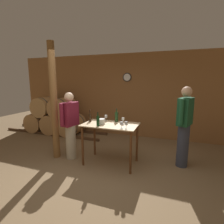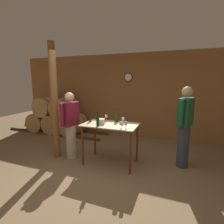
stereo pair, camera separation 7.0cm
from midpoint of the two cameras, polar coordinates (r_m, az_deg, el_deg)
The scene contains 15 objects.
ground_plane at distance 3.49m, azimuth -7.76°, elevation -21.69°, with size 14.00×14.00×0.00m, color brown.
back_wall at distance 5.79m, azimuth 5.79°, elevation 5.36°, with size 8.40×0.08×2.70m.
barrel_rack at distance 6.51m, azimuth -18.55°, elevation -1.61°, with size 3.73×0.81×1.27m.
tasting_table at distance 3.85m, azimuth -1.03°, elevation -6.34°, with size 1.19×0.72×0.91m.
wooden_post at distance 4.28m, azimuth -18.90°, elevation 3.11°, with size 0.16×0.16×2.70m.
wine_bottle_far_left at distance 4.06m, azimuth -7.65°, elevation -1.66°, with size 0.07×0.07×0.27m.
wine_bottle_left at distance 3.63m, azimuth -5.15°, elevation -2.81°, with size 0.06×0.06×0.30m.
wine_bottle_center at distance 4.02m, azimuth 1.00°, elevation -1.47°, with size 0.07×0.07×0.31m.
wine_glass_near_left at distance 4.09m, azimuth -2.48°, elevation -1.49°, with size 0.06×0.06×0.14m.
wine_glass_near_center at distance 3.83m, azimuth 3.10°, elevation -2.39°, with size 0.06×0.06×0.14m.
wine_glass_near_right at distance 3.43m, azimuth 2.56°, elevation -3.80°, with size 0.07×0.07×0.14m.
wine_glass_far_side at distance 3.40m, azimuth 4.07°, elevation -3.81°, with size 0.06×0.06×0.15m.
ice_bucket at distance 3.80m, azimuth -3.96°, elevation -3.10°, with size 0.14×0.14×0.12m.
person_host at distance 3.96m, azimuth 22.06°, elevation -4.06°, with size 0.34×0.56×1.72m.
person_visitor_with_scarf at distance 4.21m, azimuth -13.96°, elevation -3.97°, with size 0.29×0.58×1.58m.
Camera 1 is at (1.38, -2.62, 1.84)m, focal length 28.00 mm.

